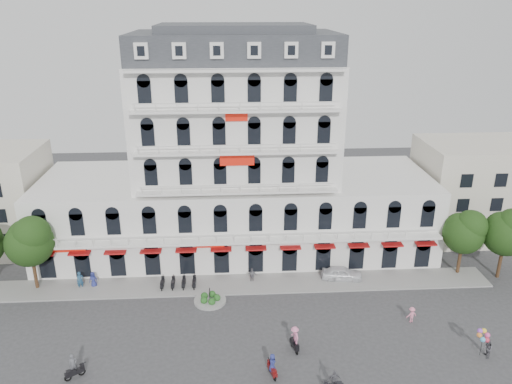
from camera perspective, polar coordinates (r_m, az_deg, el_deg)
The scene contains 19 objects.
ground at distance 46.07m, azimuth -1.60°, elevation -16.41°, with size 120.00×120.00×0.00m, color #38383A.
sidewalk at distance 53.47m, azimuth -1.91°, elevation -10.49°, with size 53.00×4.00×0.16m, color gray.
main_building at distance 57.51m, azimuth -2.28°, elevation 2.69°, with size 45.00×15.00×25.80m.
flank_building_east at distance 68.14m, azimuth 23.85°, elevation 0.29°, with size 14.00×10.00×12.00m, color beige.
traffic_island at distance 50.87m, azimuth -5.28°, elevation -12.14°, with size 3.20×3.20×1.60m.
parked_scooter_row at distance 53.61m, azimuth -8.83°, elevation -10.76°, with size 4.40×1.80×1.10m, color black, non-canonical shape.
tree_west_inner at distance 54.98m, azimuth -24.48°, elevation -4.97°, with size 4.76×4.76×8.25m.
tree_east_inner at distance 57.55m, azimuth 22.75°, elevation -4.07°, with size 4.40×4.37×7.57m.
tree_east_outer at distance 58.48m, azimuth 26.74°, elevation -3.97°, with size 4.65×4.65×8.05m.
parked_car at distance 54.86m, azimuth 9.78°, elevation -9.14°, with size 1.74×4.33×1.48m, color silver.
rider_west at distance 44.00m, azimuth -20.11°, elevation -18.31°, with size 1.48×1.13×2.24m.
rider_east at distance 41.79m, azimuth 1.87°, elevation -19.19°, with size 0.74×1.67×2.08m.
rider_northeast at distance 40.85m, azimuth 8.94°, elevation -20.64°, with size 1.70×0.39×2.07m.
rider_center at distance 44.19m, azimuth 4.44°, elevation -16.28°, with size 0.96×1.68×2.37m.
pedestrian_left at distance 55.36m, azimuth -18.10°, elevation -9.49°, with size 0.85×0.56×1.75m, color navy.
pedestrian_mid at distance 53.56m, azimuth -0.44°, elevation -9.50°, with size 0.96×0.40×1.63m, color slate.
pedestrian_right at distance 49.78m, azimuth 17.36°, elevation -13.24°, with size 1.00×0.57×1.55m, color pink.
pedestrian_far at distance 55.44m, azimuth -19.45°, elevation -9.52°, with size 0.70×0.46×1.93m, color navy.
balloon_vendor at distance 47.48m, azimuth 24.80°, elevation -15.48°, with size 1.31×1.25×2.45m.
Camera 1 is at (-0.91, -36.62, 27.94)m, focal length 35.00 mm.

